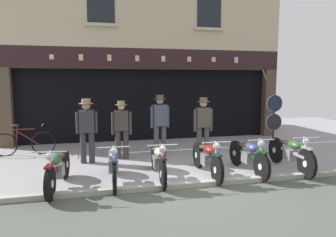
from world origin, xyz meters
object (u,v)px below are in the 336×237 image
(tyre_sign_pole, at_px, (274,113))
(advert_board_near, at_px, (96,95))
(motorcycle_center, at_px, (207,158))
(motorcycle_center_right, at_px, (248,155))
(assistant_far_right, at_px, (203,124))
(motorcycle_far_left, at_px, (58,168))
(salesman_left, at_px, (87,127))
(motorcycle_right, at_px, (290,153))
(salesman_right, at_px, (160,123))
(shopkeeper_center, at_px, (122,127))
(motorcycle_left, at_px, (113,163))
(leaning_bicycle, at_px, (24,143))
(motorcycle_center_left, at_px, (158,160))

(tyre_sign_pole, relative_size, advert_board_near, 1.56)
(motorcycle_center, relative_size, motorcycle_center_right, 1.01)
(motorcycle_center, bearing_deg, assistant_far_right, -105.30)
(motorcycle_far_left, relative_size, salesman_left, 1.14)
(motorcycle_right, height_order, advert_board_near, advert_board_near)
(motorcycle_far_left, distance_m, motorcycle_right, 5.37)
(motorcycle_right, distance_m, salesman_left, 5.20)
(motorcycle_far_left, height_order, salesman_right, salesman_right)
(shopkeeper_center, relative_size, salesman_right, 0.91)
(motorcycle_center_right, bearing_deg, advert_board_near, -52.68)
(motorcycle_left, distance_m, leaning_bicycle, 3.96)
(leaning_bicycle, bearing_deg, motorcycle_center, 52.73)
(motorcycle_far_left, xyz_separation_m, leaning_bicycle, (-1.31, 3.24, -0.05))
(salesman_right, distance_m, assistant_far_right, 1.24)
(shopkeeper_center, bearing_deg, salesman_left, 21.17)
(motorcycle_center_left, bearing_deg, salesman_right, -99.22)
(motorcycle_center_left, relative_size, salesman_left, 1.20)
(salesman_left, xyz_separation_m, assistant_far_right, (3.22, -0.05, -0.01))
(motorcycle_center, height_order, tyre_sign_pole, tyre_sign_pole)
(motorcycle_center_left, distance_m, assistant_far_right, 2.45)
(motorcycle_center_left, height_order, motorcycle_right, motorcycle_right)
(motorcycle_left, xyz_separation_m, salesman_left, (-0.58, 1.82, 0.53))
(motorcycle_far_left, height_order, motorcycle_right, motorcycle_right)
(motorcycle_left, distance_m, shopkeeper_center, 2.13)
(motorcycle_far_left, relative_size, salesman_right, 1.10)
(motorcycle_center, distance_m, tyre_sign_pole, 4.74)
(motorcycle_center_left, bearing_deg, advert_board_near, -70.78)
(motorcycle_far_left, height_order, shopkeeper_center, shopkeeper_center)
(motorcycle_far_left, distance_m, motorcycle_center_right, 4.27)
(shopkeeper_center, relative_size, advert_board_near, 1.48)
(motorcycle_left, relative_size, shopkeeper_center, 1.22)
(motorcycle_left, bearing_deg, leaning_bicycle, -50.86)
(motorcycle_center_right, relative_size, advert_board_near, 1.78)
(shopkeeper_center, distance_m, advert_board_near, 2.86)
(motorcycle_center, relative_size, assistant_far_right, 1.15)
(motorcycle_far_left, distance_m, motorcycle_center, 3.23)
(salesman_left, bearing_deg, motorcycle_right, 158.01)
(salesman_left, distance_m, shopkeeper_center, 0.96)
(motorcycle_center_left, xyz_separation_m, leaning_bicycle, (-3.40, 3.09, -0.05))
(motorcycle_left, height_order, advert_board_near, advert_board_near)
(motorcycle_far_left, height_order, leaning_bicycle, same)
(motorcycle_far_left, height_order, motorcycle_left, motorcycle_left)
(salesman_left, bearing_deg, motorcycle_center_left, 130.22)
(motorcycle_left, height_order, motorcycle_center_left, motorcycle_left)
(motorcycle_center_right, xyz_separation_m, motorcycle_right, (1.10, -0.04, 0.01))
(motorcycle_far_left, xyz_separation_m, advert_board_near, (0.79, 4.81, 1.27))
(salesman_right, relative_size, advert_board_near, 1.62)
(motorcycle_center_left, height_order, motorcycle_center, same)
(salesman_left, bearing_deg, advert_board_near, -96.37)
(motorcycle_far_left, bearing_deg, shopkeeper_center, -117.97)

